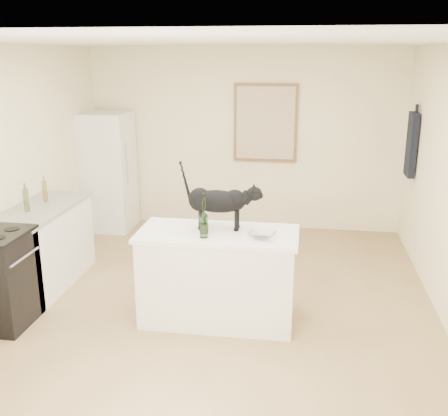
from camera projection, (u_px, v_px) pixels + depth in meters
floor at (212, 308)px, 5.38m from camera, size 5.50×5.50×0.00m
ceiling at (210, 42)px, 4.65m from camera, size 5.50×5.50×0.00m
wall_back at (245, 140)px, 7.62m from camera, size 4.50×0.00×4.50m
wall_front at (104, 328)px, 2.41m from camera, size 4.50×0.00×4.50m
island_base at (218, 278)px, 5.06m from camera, size 1.44×0.67×0.86m
island_top at (218, 234)px, 4.93m from camera, size 1.50×0.70×0.04m
left_cabinets at (43, 248)px, 5.83m from camera, size 0.60×1.40×0.86m
left_countertop at (39, 209)px, 5.71m from camera, size 0.62×1.44×0.04m
fridge at (108, 172)px, 7.66m from camera, size 0.68×0.68×1.70m
artwork_frame at (265, 123)px, 7.48m from camera, size 0.90×0.03×1.10m
artwork_canvas at (265, 123)px, 7.46m from camera, size 0.82×0.00×1.02m
hanging_garment at (412, 145)px, 6.61m from camera, size 0.08×0.34×0.80m
black_cat at (218, 204)px, 4.96m from camera, size 0.69×0.22×0.48m
wine_bottle at (204, 218)px, 4.73m from camera, size 0.09×0.09×0.36m
glass_bowl at (262, 235)px, 4.75m from camera, size 0.28×0.28×0.06m
fridge_paper at (128, 138)px, 7.45m from camera, size 0.01×0.14×0.18m
counter_bottle_cluster at (35, 196)px, 5.69m from camera, size 0.08×0.43×0.24m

